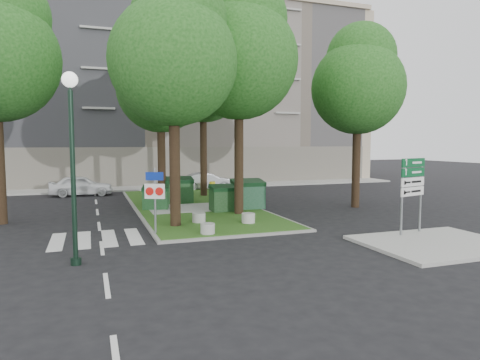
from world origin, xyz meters
name	(u,v)px	position (x,y,z in m)	size (l,w,h in m)	color
ground	(228,238)	(0.00, 0.00, 0.00)	(120.00, 120.00, 0.00)	black
median_island	(192,206)	(0.50, 8.00, 0.06)	(6.00, 16.00, 0.12)	#294B15
median_kerb	(192,206)	(0.50, 8.00, 0.05)	(6.30, 16.30, 0.10)	gray
sidewalk_corner	(437,244)	(6.50, -3.50, 0.06)	(5.00, 4.00, 0.12)	#999993
building_sidewalk	(155,188)	(0.00, 18.50, 0.06)	(42.00, 3.00, 0.12)	#999993
zebra_crossing	(122,237)	(-3.75, 1.50, 0.01)	(5.00, 3.00, 0.01)	silver
apartment_building	(142,95)	(0.00, 26.00, 8.00)	(41.00, 12.00, 16.00)	tan
tree_median_near_left	(175,49)	(-1.41, 2.56, 7.32)	(5.20, 5.20, 10.53)	black
tree_median_near_right	(240,49)	(2.09, 4.56, 7.99)	(5.60, 5.60, 11.46)	black
tree_median_mid	(162,80)	(-0.91, 9.06, 6.98)	(4.80, 4.80, 9.99)	black
tree_median_far	(204,68)	(2.29, 12.06, 8.32)	(5.80, 5.80, 11.93)	black
tree_street_right	(359,79)	(9.09, 5.06, 6.98)	(5.00, 5.00, 10.06)	black
dumpster_a	(156,197)	(-1.61, 7.32, 0.71)	(1.52, 1.23, 1.24)	#0E3413
dumpster_b	(179,190)	(-0.01, 9.20, 0.83)	(1.67, 1.22, 1.49)	#103913
dumpster_c	(225,198)	(1.59, 5.52, 0.76)	(1.46, 1.04, 1.33)	black
dumpster_d	(248,194)	(3.00, 5.92, 0.86)	(1.70, 1.22, 1.54)	#123D23
bollard_left	(208,229)	(-0.66, 0.50, 0.31)	(0.54, 0.54, 0.39)	#A0A19C
bollard_right	(248,218)	(1.57, 2.05, 0.33)	(0.58, 0.58, 0.41)	#ADACA7
bollard_mid	(199,217)	(-0.40, 2.91, 0.32)	(0.57, 0.57, 0.41)	#9C9C97
litter_bin	(212,187)	(3.20, 13.50, 0.49)	(0.43, 0.43, 0.75)	gold
street_lamp	(72,145)	(-5.27, -1.84, 3.49)	(0.44, 0.44, 5.55)	black
traffic_sign_pole	(155,192)	(-2.50, 1.31, 1.67)	(0.73, 0.37, 2.61)	slate
directional_sign	(412,184)	(6.64, -2.00, 2.02)	(1.38, 0.44, 2.85)	slate
car_white	(81,185)	(-5.37, 15.50, 0.69)	(1.63, 4.06, 1.38)	white
car_silver	(207,181)	(3.51, 16.05, 0.66)	(1.40, 4.01, 1.32)	gray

